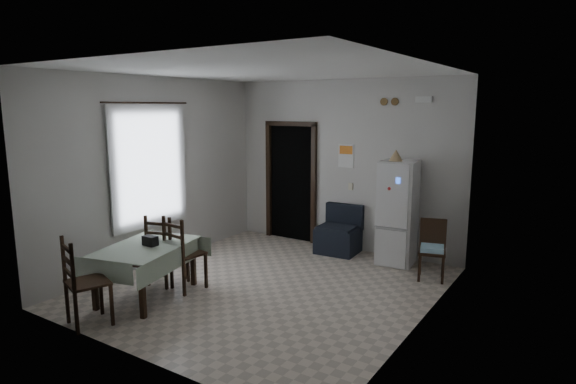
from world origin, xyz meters
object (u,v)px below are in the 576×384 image
(dining_table, at_px, (147,271))
(dining_chair_far_left, at_px, (166,248))
(corner_chair, at_px, (432,250))
(dining_chair_far_right, at_px, (185,252))
(fridge, at_px, (398,213))
(navy_seat, at_px, (338,230))
(dining_chair_near_head, at_px, (88,281))

(dining_table, bearing_deg, dining_chair_far_left, 96.18)
(corner_chair, xyz_separation_m, dining_chair_far_right, (-2.69, -2.17, 0.08))
(corner_chair, height_order, dining_chair_far_right, dining_chair_far_right)
(fridge, distance_m, dining_table, 3.82)
(navy_seat, height_order, dining_chair_far_right, dining_chair_far_right)
(corner_chair, relative_size, dining_chair_far_left, 0.86)
(dining_chair_near_head, bearing_deg, dining_chair_far_left, -60.64)
(corner_chair, relative_size, dining_chair_far_right, 0.84)
(corner_chair, height_order, dining_chair_near_head, dining_chair_near_head)
(corner_chair, bearing_deg, navy_seat, 150.92)
(dining_chair_far_left, distance_m, dining_chair_far_right, 0.40)
(navy_seat, xyz_separation_m, dining_chair_near_head, (-1.12, -3.98, 0.11))
(fridge, relative_size, dining_chair_far_right, 1.60)
(dining_table, height_order, dining_chair_far_left, dining_chair_far_left)
(dining_chair_far_right, bearing_deg, corner_chair, -135.07)
(fridge, height_order, navy_seat, fridge)
(fridge, distance_m, corner_chair, 0.89)
(dining_table, height_order, dining_chair_far_right, dining_chair_far_right)
(navy_seat, bearing_deg, corner_chair, -17.32)
(fridge, distance_m, dining_chair_far_right, 3.29)
(navy_seat, distance_m, dining_table, 3.29)
(fridge, height_order, dining_chair_far_left, fridge)
(dining_chair_far_right, relative_size, dining_chair_near_head, 0.99)
(dining_chair_far_left, xyz_separation_m, dining_chair_near_head, (0.26, -1.41, 0.02))
(dining_chair_far_left, bearing_deg, dining_chair_near_head, 84.06)
(dining_chair_far_right, distance_m, dining_chair_near_head, 1.39)
(dining_chair_far_right, xyz_separation_m, dining_chair_near_head, (-0.14, -1.38, 0.00))
(navy_seat, height_order, dining_table, navy_seat)
(navy_seat, relative_size, dining_chair_far_right, 0.78)
(navy_seat, distance_m, dining_chair_near_head, 4.13)
(corner_chair, distance_m, dining_table, 3.93)
(dining_chair_far_left, height_order, dining_chair_near_head, dining_chair_near_head)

